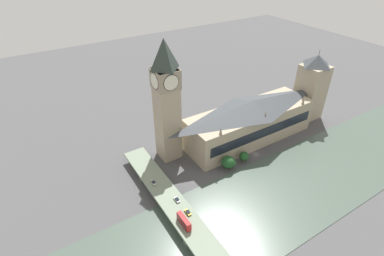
{
  "coord_description": "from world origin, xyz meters",
  "views": [
    {
      "loc": [
        -112.44,
        120.66,
        124.84
      ],
      "look_at": [
        22.32,
        36.68,
        21.36
      ],
      "focal_mm": 28.0,
      "sensor_mm": 36.0,
      "label": 1
    }
  ],
  "objects_px": {
    "road_bridge": "(195,233)",
    "car_northbound_tail": "(188,212)",
    "clock_tower": "(166,99)",
    "victoria_tower": "(311,87)",
    "parliament_hall": "(250,120)",
    "car_southbound_lead": "(153,182)",
    "double_decker_bus_lead": "(184,221)",
    "car_northbound_mid": "(177,200)"
  },
  "relations": [
    {
      "from": "car_northbound_mid",
      "to": "car_northbound_tail",
      "type": "bearing_deg",
      "value": -177.31
    },
    {
      "from": "car_northbound_tail",
      "to": "car_southbound_lead",
      "type": "distance_m",
      "value": 29.07
    },
    {
      "from": "car_southbound_lead",
      "to": "clock_tower",
      "type": "bearing_deg",
      "value": -42.79
    },
    {
      "from": "victoria_tower",
      "to": "car_northbound_mid",
      "type": "bearing_deg",
      "value": 102.72
    },
    {
      "from": "clock_tower",
      "to": "car_northbound_tail",
      "type": "distance_m",
      "value": 66.93
    },
    {
      "from": "road_bridge",
      "to": "double_decker_bus_lead",
      "type": "xyz_separation_m",
      "value": [
        6.13,
        2.39,
        3.9
      ]
    },
    {
      "from": "parliament_hall",
      "to": "victoria_tower",
      "type": "relative_size",
      "value": 1.72
    },
    {
      "from": "victoria_tower",
      "to": "double_decker_bus_lead",
      "type": "xyz_separation_m",
      "value": [
        -46.31,
        141.64,
        -16.38
      ]
    },
    {
      "from": "road_bridge",
      "to": "car_northbound_tail",
      "type": "xyz_separation_m",
      "value": [
        11.26,
        -2.88,
        1.91
      ]
    },
    {
      "from": "clock_tower",
      "to": "victoria_tower",
      "type": "distance_m",
      "value": 119.95
    },
    {
      "from": "parliament_hall",
      "to": "double_decker_bus_lead",
      "type": "distance_m",
      "value": 93.76
    },
    {
      "from": "parliament_hall",
      "to": "clock_tower",
      "type": "xyz_separation_m",
      "value": [
        12.93,
        57.79,
        26.9
      ]
    },
    {
      "from": "clock_tower",
      "to": "double_decker_bus_lead",
      "type": "xyz_separation_m",
      "value": [
        -59.19,
        23.54,
        -32.98
      ]
    },
    {
      "from": "parliament_hall",
      "to": "clock_tower",
      "type": "distance_m",
      "value": 65.04
    },
    {
      "from": "road_bridge",
      "to": "car_northbound_tail",
      "type": "bearing_deg",
      "value": -14.33
    },
    {
      "from": "double_decker_bus_lead",
      "to": "road_bridge",
      "type": "bearing_deg",
      "value": -158.71
    },
    {
      "from": "car_northbound_mid",
      "to": "car_southbound_lead",
      "type": "relative_size",
      "value": 1.0
    },
    {
      "from": "parliament_hall",
      "to": "car_northbound_tail",
      "type": "distance_m",
      "value": 86.85
    },
    {
      "from": "parliament_hall",
      "to": "car_southbound_lead",
      "type": "height_order",
      "value": "parliament_hall"
    },
    {
      "from": "double_decker_bus_lead",
      "to": "car_southbound_lead",
      "type": "xyz_separation_m",
      "value": [
        33.71,
        0.04,
        -2.0
      ]
    },
    {
      "from": "double_decker_bus_lead",
      "to": "car_northbound_tail",
      "type": "xyz_separation_m",
      "value": [
        5.13,
        -5.26,
        -1.99
      ]
    },
    {
      "from": "road_bridge",
      "to": "parliament_hall",
      "type": "bearing_deg",
      "value": -56.43
    },
    {
      "from": "clock_tower",
      "to": "car_southbound_lead",
      "type": "xyz_separation_m",
      "value": [
        -25.48,
        23.58,
        -34.98
      ]
    },
    {
      "from": "clock_tower",
      "to": "car_northbound_tail",
      "type": "bearing_deg",
      "value": 161.32
    },
    {
      "from": "victoria_tower",
      "to": "double_decker_bus_lead",
      "type": "distance_m",
      "value": 149.92
    },
    {
      "from": "clock_tower",
      "to": "car_northbound_mid",
      "type": "distance_m",
      "value": 59.08
    },
    {
      "from": "clock_tower",
      "to": "victoria_tower",
      "type": "xyz_separation_m",
      "value": [
        -12.88,
        -118.1,
        -16.6
      ]
    },
    {
      "from": "clock_tower",
      "to": "car_northbound_mid",
      "type": "xyz_separation_m",
      "value": [
        -43.78,
        18.76,
        -34.96
      ]
    },
    {
      "from": "road_bridge",
      "to": "car_northbound_mid",
      "type": "height_order",
      "value": "car_northbound_mid"
    },
    {
      "from": "parliament_hall",
      "to": "double_decker_bus_lead",
      "type": "height_order",
      "value": "parliament_hall"
    },
    {
      "from": "clock_tower",
      "to": "victoria_tower",
      "type": "bearing_deg",
      "value": -96.22
    },
    {
      "from": "road_bridge",
      "to": "double_decker_bus_lead",
      "type": "distance_m",
      "value": 7.65
    },
    {
      "from": "car_northbound_mid",
      "to": "parliament_hall",
      "type": "bearing_deg",
      "value": -68.05
    },
    {
      "from": "car_northbound_tail",
      "to": "car_southbound_lead",
      "type": "height_order",
      "value": "car_southbound_lead"
    },
    {
      "from": "parliament_hall",
      "to": "victoria_tower",
      "type": "height_order",
      "value": "victoria_tower"
    },
    {
      "from": "double_decker_bus_lead",
      "to": "car_northbound_mid",
      "type": "xyz_separation_m",
      "value": [
        15.41,
        -4.78,
        -1.98
      ]
    },
    {
      "from": "parliament_hall",
      "to": "road_bridge",
      "type": "xyz_separation_m",
      "value": [
        -52.39,
        78.94,
        -9.98
      ]
    },
    {
      "from": "car_northbound_tail",
      "to": "victoria_tower",
      "type": "bearing_deg",
      "value": -73.2
    },
    {
      "from": "road_bridge",
      "to": "car_northbound_mid",
      "type": "bearing_deg",
      "value": -6.34
    },
    {
      "from": "parliament_hall",
      "to": "road_bridge",
      "type": "height_order",
      "value": "parliament_hall"
    },
    {
      "from": "victoria_tower",
      "to": "double_decker_bus_lead",
      "type": "bearing_deg",
      "value": 108.11
    },
    {
      "from": "clock_tower",
      "to": "car_northbound_tail",
      "type": "height_order",
      "value": "clock_tower"
    }
  ]
}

